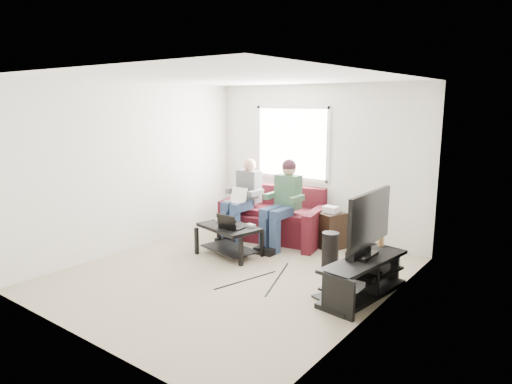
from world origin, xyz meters
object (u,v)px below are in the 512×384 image
sofa (273,219)px  tv_stand (363,280)px  coffee_table (229,233)px  subwoofer (330,251)px  end_table (330,229)px  tv (369,221)px

sofa → tv_stand: (2.25, -1.34, -0.12)m
coffee_table → subwoofer: (1.51, 0.39, -0.08)m
coffee_table → end_table: size_ratio=1.53×
coffee_table → subwoofer: 1.56m
coffee_table → subwoofer: subwoofer is taller
sofa → coffee_table: 1.18m
coffee_table → end_table: bearing=50.4°
sofa → coffee_table: (-0.00, -1.18, 0.02)m
coffee_table → tv: bearing=-1.7°
subwoofer → tv_stand: bearing=-36.8°
tv → subwoofer: (-0.74, 0.46, -0.65)m
coffee_table → tv_stand: size_ratio=0.72×
tv_stand → subwoofer: (-0.74, 0.56, 0.06)m
tv_stand → subwoofer: subwoofer is taller
sofa → end_table: size_ratio=3.00×
sofa → end_table: 1.05m
sofa → tv_stand: 2.62m
sofa → tv: bearing=-29.0°
subwoofer → tv: bearing=-31.6°
subwoofer → end_table: 0.99m
coffee_table → tv: 2.32m
sofa → tv: size_ratio=1.85×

